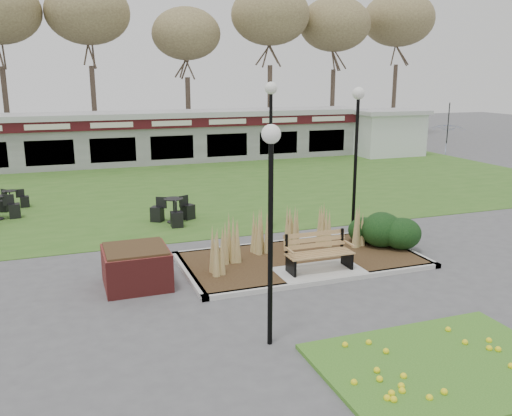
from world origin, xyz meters
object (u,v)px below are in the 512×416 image
object	(u,v)px
service_hut	(386,132)
bistro_set_c	(174,214)
lamp_post_near_left	(271,188)
brick_planter	(136,267)
park_bench	(318,252)
food_pavilion	(167,136)
lamp_post_near_right	(357,128)
patio_umbrella	(447,139)
lamp_post_mid_right	(271,123)
bistro_set_a	(11,202)

from	to	relation	value
service_hut	bistro_set_c	bearing A→B (deg)	-143.75
service_hut	lamp_post_near_left	bearing A→B (deg)	-127.57
brick_planter	park_bench	bearing A→B (deg)	-9.69
food_pavilion	lamp_post_near_left	xyz separation A→B (m)	(-2.48, -22.73, 1.49)
food_pavilion	lamp_post_near_right	bearing A→B (deg)	-80.46
lamp_post_near_left	patio_umbrella	world-z (taller)	lamp_post_near_left
lamp_post_mid_right	bistro_set_c	distance (m)	4.55
food_pavilion	bistro_set_a	size ratio (longest dim) A/B	19.41
park_bench	patio_umbrella	bearing A→B (deg)	42.11
service_hut	patio_umbrella	xyz separation A→B (m)	(0.61, -5.00, 0.05)
lamp_post_near_left	patio_umbrella	xyz separation A→B (m)	(16.58, 15.77, -1.47)
bistro_set_c	patio_umbrella	size ratio (longest dim) A/B	0.66
lamp_post_mid_right	bistro_set_c	size ratio (longest dim) A/B	2.99
lamp_post_near_left	lamp_post_near_right	world-z (taller)	lamp_post_near_right
food_pavilion	bistro_set_c	world-z (taller)	food_pavilion
bistro_set_a	bistro_set_c	distance (m)	6.75
park_bench	lamp_post_near_left	bearing A→B (deg)	-129.36
brick_planter	bistro_set_c	xyz separation A→B (m)	(1.98, 5.33, -0.18)
service_hut	lamp_post_near_right	distance (m)	18.23
lamp_post_near_left	patio_umbrella	bearing A→B (deg)	43.56
lamp_post_near_right	park_bench	bearing A→B (deg)	-131.86
lamp_post_near_right	lamp_post_mid_right	bearing A→B (deg)	150.85
brick_planter	food_pavilion	xyz separation A→B (m)	(4.40, 18.96, 1.00)
park_bench	lamp_post_mid_right	bearing A→B (deg)	84.23
bistro_set_c	park_bench	bearing A→B (deg)	-68.32
lamp_post_near_left	service_hut	bearing A→B (deg)	52.43
brick_planter	bistro_set_a	world-z (taller)	brick_planter
food_pavilion	bistro_set_a	xyz separation A→B (m)	(-7.79, -9.56, -1.23)
brick_planter	bistro_set_a	xyz separation A→B (m)	(-3.39, 9.40, -0.23)
service_hut	lamp_post_near_left	size ratio (longest dim) A/B	1.08
park_bench	service_hut	world-z (taller)	service_hut
brick_planter	lamp_post_near_left	xyz separation A→B (m)	(1.92, -3.77, 2.49)
lamp_post_near_right	bistro_set_a	world-z (taller)	lamp_post_near_right
brick_planter	service_hut	size ratio (longest dim) A/B	0.34
service_hut	lamp_post_mid_right	xyz separation A→B (m)	(-13.05, -13.33, 1.97)
brick_planter	lamp_post_near_left	distance (m)	4.91
brick_planter	service_hut	distance (m)	24.71
lamp_post_mid_right	bistro_set_a	distance (m)	10.53
service_hut	lamp_post_near_right	size ratio (longest dim) A/B	0.97
park_bench	patio_umbrella	size ratio (longest dim) A/B	0.72
lamp_post_near_left	brick_planter	bearing A→B (deg)	117.03
brick_planter	lamp_post_near_right	size ratio (longest dim) A/B	0.33
lamp_post_near_left	lamp_post_near_right	distance (m)	8.09
lamp_post_near_left	lamp_post_near_right	bearing A→B (deg)	49.35
food_pavilion	lamp_post_near_right	xyz separation A→B (m)	(2.79, -16.60, 1.84)
bistro_set_a	bistro_set_c	bearing A→B (deg)	-37.17
brick_planter	food_pavilion	bearing A→B (deg)	76.94
lamp_post_near_right	lamp_post_mid_right	distance (m)	2.69
bistro_set_a	park_bench	bearing A→B (deg)	-52.50
brick_planter	lamp_post_near_left	bearing A→B (deg)	-62.97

